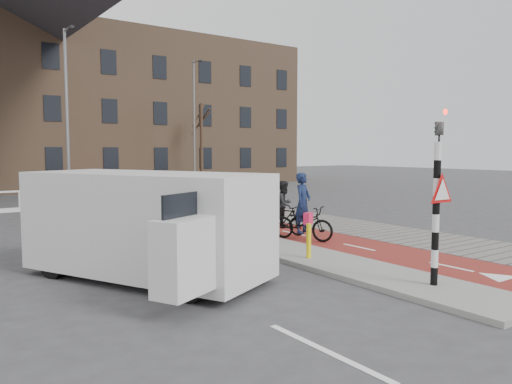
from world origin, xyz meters
TOP-DOWN VIEW (x-y plane):
  - ground at (0.00, 0.00)m, footprint 120.00×120.00m
  - bike_lane at (1.50, 10.00)m, footprint 2.50×60.00m
  - sidewalk at (4.30, 10.00)m, footprint 3.00×60.00m
  - curb_island at (-0.70, 4.00)m, footprint 1.80×16.00m
  - traffic_signal at (-0.60, -2.02)m, footprint 0.80×0.80m
  - bollard at (-0.99, 1.38)m, footprint 0.12×0.12m
  - cyclist_near at (0.92, 3.85)m, footprint 1.48×2.18m
  - cyclist_far at (1.10, 5.01)m, footprint 1.05×1.72m
  - van at (-4.97, 2.25)m, footprint 4.36×5.86m
  - railing at (-5.00, 17.00)m, footprint 28.00×0.10m
  - townhouse_row at (-3.00, 32.00)m, footprint 46.00×10.00m
  - tree_right at (8.90, 24.78)m, footprint 0.24×0.24m
  - streetlight_near at (-3.55, 13.88)m, footprint 0.12×0.12m
  - streetlight_right at (7.19, 22.70)m, footprint 0.12×0.12m

SIDE VIEW (x-z plane):
  - ground at x=0.00m, z-range 0.00..0.00m
  - bike_lane at x=1.50m, z-range 0.00..0.01m
  - sidewalk at x=4.30m, z-range 0.00..0.01m
  - curb_island at x=-0.70m, z-range 0.00..0.12m
  - railing at x=-5.00m, z-range -0.19..0.80m
  - bollard at x=-0.99m, z-range 0.12..0.99m
  - cyclist_near at x=0.92m, z-range -0.34..1.79m
  - cyclist_far at x=1.10m, z-range -0.14..1.66m
  - van at x=-4.97m, z-range 0.06..2.41m
  - traffic_signal at x=-0.60m, z-range 0.15..3.83m
  - tree_right at x=8.90m, z-range 0.00..6.30m
  - streetlight_near at x=-3.55m, z-range 0.00..7.87m
  - streetlight_right at x=7.19m, z-range 0.00..8.91m
  - townhouse_row at x=-3.00m, z-range -0.14..15.76m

